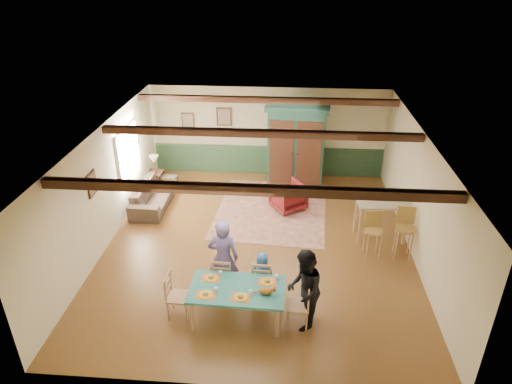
# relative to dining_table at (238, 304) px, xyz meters

# --- Properties ---
(floor) EXTENTS (8.00, 8.00, 0.00)m
(floor) POSITION_rel_dining_table_xyz_m (0.19, 2.50, -0.36)
(floor) COLOR brown
(floor) RESTS_ON ground
(wall_back) EXTENTS (7.00, 0.02, 2.70)m
(wall_back) POSITION_rel_dining_table_xyz_m (0.19, 6.50, 0.99)
(wall_back) COLOR beige
(wall_back) RESTS_ON floor
(wall_left) EXTENTS (0.02, 8.00, 2.70)m
(wall_left) POSITION_rel_dining_table_xyz_m (-3.31, 2.50, 0.99)
(wall_left) COLOR beige
(wall_left) RESTS_ON floor
(wall_right) EXTENTS (0.02, 8.00, 2.70)m
(wall_right) POSITION_rel_dining_table_xyz_m (3.69, 2.50, 0.99)
(wall_right) COLOR beige
(wall_right) RESTS_ON floor
(ceiling) EXTENTS (7.00, 8.00, 0.02)m
(ceiling) POSITION_rel_dining_table_xyz_m (0.19, 2.50, 2.34)
(ceiling) COLOR white
(ceiling) RESTS_ON wall_back
(wainscot_back) EXTENTS (6.95, 0.03, 0.90)m
(wainscot_back) POSITION_rel_dining_table_xyz_m (0.19, 6.48, 0.09)
(wainscot_back) COLOR #223F27
(wainscot_back) RESTS_ON floor
(ceiling_beam_front) EXTENTS (6.95, 0.16, 0.16)m
(ceiling_beam_front) POSITION_rel_dining_table_xyz_m (0.19, 0.20, 2.25)
(ceiling_beam_front) COLOR black
(ceiling_beam_front) RESTS_ON ceiling
(ceiling_beam_mid) EXTENTS (6.95, 0.16, 0.16)m
(ceiling_beam_mid) POSITION_rel_dining_table_xyz_m (0.19, 2.90, 2.25)
(ceiling_beam_mid) COLOR black
(ceiling_beam_mid) RESTS_ON ceiling
(ceiling_beam_back) EXTENTS (6.95, 0.16, 0.16)m
(ceiling_beam_back) POSITION_rel_dining_table_xyz_m (0.19, 5.50, 2.25)
(ceiling_beam_back) COLOR black
(ceiling_beam_back) RESTS_ON ceiling
(window_left) EXTENTS (0.06, 1.60, 1.30)m
(window_left) POSITION_rel_dining_table_xyz_m (-3.28, 4.20, 1.19)
(window_left) COLOR white
(window_left) RESTS_ON wall_left
(picture_left_wall) EXTENTS (0.04, 0.42, 0.52)m
(picture_left_wall) POSITION_rel_dining_table_xyz_m (-3.28, 1.90, 1.39)
(picture_left_wall) COLOR gray
(picture_left_wall) RESTS_ON wall_left
(picture_back_a) EXTENTS (0.45, 0.04, 0.55)m
(picture_back_a) POSITION_rel_dining_table_xyz_m (-1.11, 6.47, 1.44)
(picture_back_a) COLOR gray
(picture_back_a) RESTS_ON wall_back
(picture_back_b) EXTENTS (0.38, 0.04, 0.48)m
(picture_back_b) POSITION_rel_dining_table_xyz_m (-2.21, 6.47, 1.29)
(picture_back_b) COLOR gray
(picture_back_b) RESTS_ON wall_back
(dining_table) EXTENTS (1.74, 1.00, 0.71)m
(dining_table) POSITION_rel_dining_table_xyz_m (0.00, 0.00, 0.00)
(dining_table) COLOR #226B62
(dining_table) RESTS_ON floor
(dining_chair_far_left) EXTENTS (0.41, 0.43, 0.90)m
(dining_chair_far_left) POSITION_rel_dining_table_xyz_m (-0.36, 0.70, 0.10)
(dining_chair_far_left) COLOR tan
(dining_chair_far_left) RESTS_ON floor
(dining_chair_far_right) EXTENTS (0.41, 0.43, 0.90)m
(dining_chair_far_right) POSITION_rel_dining_table_xyz_m (0.40, 0.67, 0.10)
(dining_chair_far_right) COLOR tan
(dining_chair_far_right) RESTS_ON floor
(dining_chair_end_left) EXTENTS (0.43, 0.41, 0.90)m
(dining_chair_end_left) POSITION_rel_dining_table_xyz_m (-1.09, 0.03, 0.10)
(dining_chair_end_left) COLOR tan
(dining_chair_end_left) RESTS_ON floor
(dining_chair_end_right) EXTENTS (0.43, 0.41, 0.90)m
(dining_chair_end_right) POSITION_rel_dining_table_xyz_m (1.09, -0.03, 0.10)
(dining_chair_end_right) COLOR tan
(dining_chair_end_right) RESTS_ON floor
(person_man) EXTENTS (0.61, 0.41, 1.64)m
(person_man) POSITION_rel_dining_table_xyz_m (-0.36, 0.77, 0.46)
(person_man) COLOR slate
(person_man) RESTS_ON floor
(person_woman) EXTENTS (0.62, 0.78, 1.57)m
(person_woman) POSITION_rel_dining_table_xyz_m (1.19, -0.04, 0.43)
(person_woman) COLOR black
(person_woman) RESTS_ON floor
(person_child) EXTENTS (0.48, 0.32, 0.96)m
(person_child) POSITION_rel_dining_table_xyz_m (0.40, 0.75, 0.12)
(person_child) COLOR #254F96
(person_child) RESTS_ON floor
(cat) EXTENTS (0.35, 0.14, 0.17)m
(cat) POSITION_rel_dining_table_xyz_m (0.52, -0.11, 0.44)
(cat) COLOR #BB6421
(cat) RESTS_ON dining_table
(place_setting_near_left) EXTENTS (0.39, 0.30, 0.11)m
(place_setting_near_left) POSITION_rel_dining_table_xyz_m (-0.53, -0.22, 0.41)
(place_setting_near_left) COLOR gold
(place_setting_near_left) RESTS_ON dining_table
(place_setting_near_center) EXTENTS (0.39, 0.30, 0.11)m
(place_setting_near_center) POSITION_rel_dining_table_xyz_m (0.09, -0.24, 0.41)
(place_setting_near_center) COLOR gold
(place_setting_near_center) RESTS_ON dining_table
(place_setting_far_left) EXTENTS (0.39, 0.30, 0.11)m
(place_setting_far_left) POSITION_rel_dining_table_xyz_m (-0.52, 0.25, 0.41)
(place_setting_far_left) COLOR gold
(place_setting_far_left) RESTS_ON dining_table
(place_setting_far_right) EXTENTS (0.39, 0.30, 0.11)m
(place_setting_far_right) POSITION_rel_dining_table_xyz_m (0.53, 0.22, 0.41)
(place_setting_far_right) COLOR gold
(place_setting_far_right) RESTS_ON dining_table
(area_rug) EXTENTS (3.05, 3.55, 0.01)m
(area_rug) POSITION_rel_dining_table_xyz_m (0.44, 4.16, -0.35)
(area_rug) COLOR #C5AE8E
(area_rug) RESTS_ON floor
(armoire) EXTENTS (1.78, 0.86, 2.44)m
(armoire) POSITION_rel_dining_table_xyz_m (1.04, 5.61, 0.86)
(armoire) COLOR #143226
(armoire) RESTS_ON floor
(armchair) EXTENTS (1.08, 1.09, 0.72)m
(armchair) POSITION_rel_dining_table_xyz_m (0.86, 4.29, 0.01)
(armchair) COLOR #450D13
(armchair) RESTS_ON floor
(sofa) EXTENTS (0.84, 2.10, 0.61)m
(sofa) POSITION_rel_dining_table_xyz_m (-2.76, 4.25, -0.05)
(sofa) COLOR #3F3127
(sofa) RESTS_ON floor
(end_table) EXTENTS (0.46, 0.46, 0.54)m
(end_table) POSITION_rel_dining_table_xyz_m (-2.96, 5.17, -0.09)
(end_table) COLOR black
(end_table) RESTS_ON floor
(table_lamp) EXTENTS (0.30, 0.30, 0.49)m
(table_lamp) POSITION_rel_dining_table_xyz_m (-2.96, 5.17, 0.43)
(table_lamp) COLOR #D1AF87
(table_lamp) RESTS_ON end_table
(counter_table) EXTENTS (1.24, 0.78, 1.00)m
(counter_table) POSITION_rel_dining_table_xyz_m (3.04, 3.01, 0.14)
(counter_table) COLOR #BEB194
(counter_table) RESTS_ON floor
(bar_stool_left) EXTENTS (0.42, 0.46, 1.09)m
(bar_stool_left) POSITION_rel_dining_table_xyz_m (2.75, 2.22, 0.19)
(bar_stool_left) COLOR #A3813F
(bar_stool_left) RESTS_ON floor
(bar_stool_right) EXTENTS (0.46, 0.50, 1.18)m
(bar_stool_right) POSITION_rel_dining_table_xyz_m (3.43, 2.27, 0.24)
(bar_stool_right) COLOR #A3813F
(bar_stool_right) RESTS_ON floor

